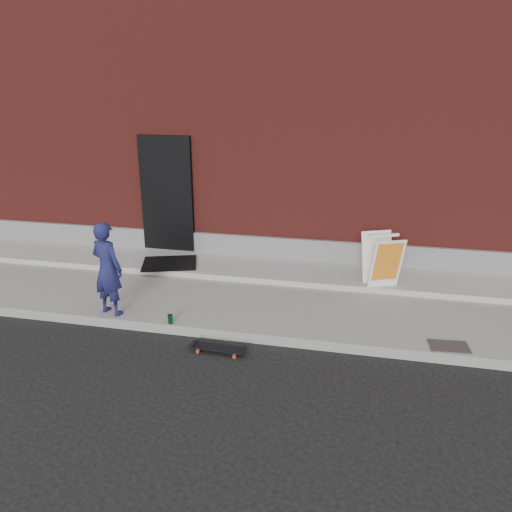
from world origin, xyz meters
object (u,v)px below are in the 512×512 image
(soda_can, at_px, (170,319))
(skateboard, at_px, (218,348))
(pizza_sign, at_px, (382,260))
(child, at_px, (107,269))

(soda_can, bearing_deg, skateboard, -25.69)
(pizza_sign, height_order, soda_can, pizza_sign)
(child, height_order, soda_can, child)
(skateboard, relative_size, pizza_sign, 0.86)
(skateboard, bearing_deg, pizza_sign, 47.28)
(child, relative_size, skateboard, 1.89)
(child, distance_m, pizza_sign, 4.37)
(skateboard, height_order, pizza_sign, pizza_sign)
(child, distance_m, skateboard, 2.07)
(child, bearing_deg, soda_can, -172.51)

